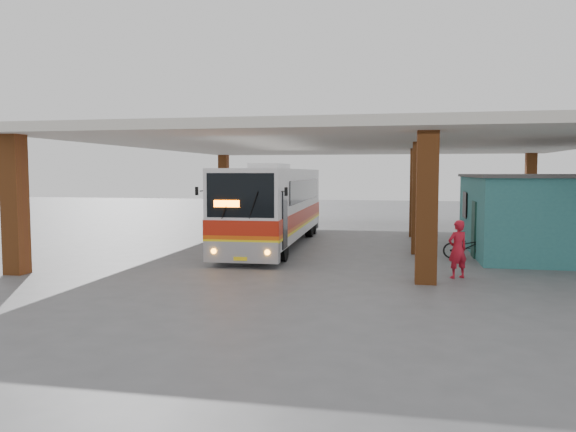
# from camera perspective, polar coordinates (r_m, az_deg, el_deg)

# --- Properties ---
(ground) EXTENTS (90.00, 90.00, 0.00)m
(ground) POSITION_cam_1_polar(r_m,az_deg,el_deg) (19.78, 4.67, -4.81)
(ground) COLOR #515154
(ground) RESTS_ON ground
(brick_columns) EXTENTS (20.10, 21.60, 4.35)m
(brick_columns) POSITION_cam_1_polar(r_m,az_deg,el_deg) (24.43, 9.41, 2.04)
(brick_columns) COLOR #974E21
(brick_columns) RESTS_ON ground
(canopy_roof) EXTENTS (21.00, 23.00, 0.30)m
(canopy_roof) POSITION_cam_1_polar(r_m,az_deg,el_deg) (25.99, 7.53, 7.33)
(canopy_roof) COLOR silver
(canopy_roof) RESTS_ON brick_columns
(shop_building) EXTENTS (5.20, 8.20, 3.11)m
(shop_building) POSITION_cam_1_polar(r_m,az_deg,el_deg) (24.02, 23.92, 0.21)
(shop_building) COLOR #2E7074
(shop_building) RESTS_ON ground
(coach_bus) EXTENTS (2.97, 12.24, 3.54)m
(coach_bus) POSITION_cam_1_polar(r_m,az_deg,el_deg) (24.22, -1.39, 1.09)
(coach_bus) COLOR silver
(coach_bus) RESTS_ON ground
(motorcycle) EXTENTS (1.77, 0.68, 0.92)m
(motorcycle) POSITION_cam_1_polar(r_m,az_deg,el_deg) (21.69, 17.75, -2.97)
(motorcycle) COLOR black
(motorcycle) RESTS_ON ground
(pedestrian) EXTENTS (0.76, 0.68, 1.75)m
(pedestrian) POSITION_cam_1_polar(r_m,az_deg,el_deg) (17.62, 16.85, -3.25)
(pedestrian) COLOR red
(pedestrian) RESTS_ON ground
(red_chair) EXTENTS (0.52, 0.52, 0.76)m
(red_chair) POSITION_cam_1_polar(r_m,az_deg,el_deg) (26.70, 17.38, -1.84)
(red_chair) COLOR red
(red_chair) RESTS_ON ground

